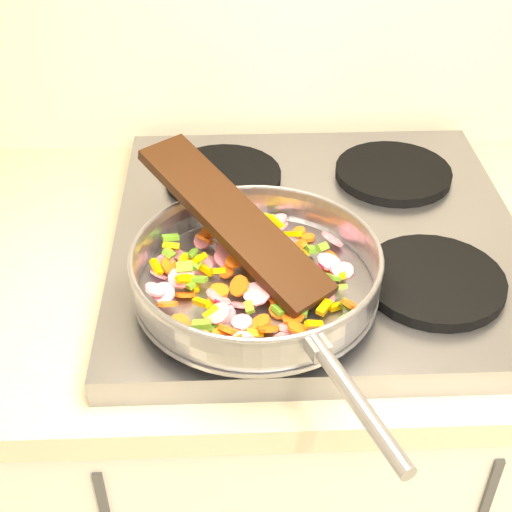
{
  "coord_description": "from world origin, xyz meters",
  "views": [
    {
      "loc": [
        -0.83,
        0.8,
        1.55
      ],
      "look_at": [
        -0.8,
        1.51,
        1.01
      ],
      "focal_mm": 50.0,
      "sensor_mm": 36.0,
      "label": 1
    }
  ],
  "objects": [
    {
      "name": "grate_fr",
      "position": [
        -0.56,
        1.52,
        0.95
      ],
      "size": [
        0.19,
        0.19,
        0.02
      ],
      "primitive_type": "cylinder",
      "color": "black",
      "rests_on": "cooktop"
    },
    {
      "name": "grate_bl",
      "position": [
        -0.84,
        1.81,
        0.95
      ],
      "size": [
        0.19,
        0.19,
        0.02
      ],
      "primitive_type": "cylinder",
      "color": "black",
      "rests_on": "cooktop"
    },
    {
      "name": "saute_pan",
      "position": [
        -0.8,
        1.51,
        0.99
      ],
      "size": [
        0.36,
        0.51,
        0.06
      ],
      "rotation": [
        0.0,
        0.0,
        0.37
      ],
      "color": "#9E9EA5",
      "rests_on": "grate_fl"
    },
    {
      "name": "wooden_spatula",
      "position": [
        -0.83,
        1.57,
        1.02
      ],
      "size": [
        0.26,
        0.29,
        0.1
      ],
      "primitive_type": "cube",
      "rotation": [
        0.0,
        -0.28,
        2.26
      ],
      "color": "black",
      "rests_on": "saute_pan"
    },
    {
      "name": "grate_fl",
      "position": [
        -0.84,
        1.52,
        0.95
      ],
      "size": [
        0.19,
        0.19,
        0.02
      ],
      "primitive_type": "cylinder",
      "color": "black",
      "rests_on": "cooktop"
    },
    {
      "name": "cooktop",
      "position": [
        -0.7,
        1.67,
        0.92
      ],
      "size": [
        0.6,
        0.6,
        0.04
      ],
      "primitive_type": "cube",
      "color": "#939399",
      "rests_on": "counter_top"
    },
    {
      "name": "grate_br",
      "position": [
        -0.56,
        1.81,
        0.95
      ],
      "size": [
        0.19,
        0.19,
        0.02
      ],
      "primitive_type": "cylinder",
      "color": "black",
      "rests_on": "cooktop"
    },
    {
      "name": "vegetable_heap",
      "position": [
        -0.8,
        1.51,
        0.97
      ],
      "size": [
        0.28,
        0.29,
        0.05
      ],
      "color": "#E4570F",
      "rests_on": "saute_pan"
    }
  ]
}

